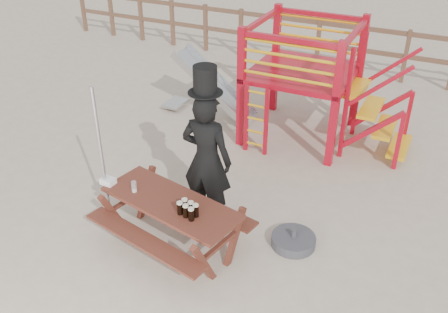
# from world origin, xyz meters

# --- Properties ---
(ground) EXTENTS (60.00, 60.00, 0.00)m
(ground) POSITION_xyz_m (0.00, 0.00, 0.00)
(ground) COLOR #BCA992
(ground) RESTS_ON ground
(back_fence) EXTENTS (15.09, 0.09, 1.20)m
(back_fence) POSITION_xyz_m (0.00, 7.00, 0.74)
(back_fence) COLOR brown
(back_fence) RESTS_ON ground
(playground_fort) EXTENTS (4.71, 1.84, 2.10)m
(playground_fort) POSITION_xyz_m (0.12, 3.58, 1.07)
(playground_fort) COLOR #A90B1B
(playground_fort) RESTS_ON ground
(picnic_table) EXTENTS (2.04, 1.61, 0.71)m
(picnic_table) POSITION_xyz_m (-0.27, -0.05, 0.45)
(picnic_table) COLOR maroon
(picnic_table) RESTS_ON ground
(man_with_hat) EXTENTS (0.71, 0.48, 2.26)m
(man_with_hat) POSITION_xyz_m (-0.12, 0.64, 1.01)
(man_with_hat) COLOR black
(man_with_hat) RESTS_ON ground
(metal_pole) EXTENTS (0.05, 0.05, 2.07)m
(metal_pole) POSITION_xyz_m (-1.23, -0.10, 1.04)
(metal_pole) COLOR #B2B2B7
(metal_pole) RESTS_ON ground
(parasol_base) EXTENTS (0.58, 0.58, 0.25)m
(parasol_base) POSITION_xyz_m (1.14, 0.63, 0.07)
(parasol_base) COLOR #3B3B41
(parasol_base) RESTS_ON ground
(paper_bag) EXTENTS (0.19, 0.15, 0.08)m
(paper_bag) POSITION_xyz_m (-1.20, -0.08, 0.75)
(paper_bag) COLOR white
(paper_bag) RESTS_ON picnic_table
(stout_pints) EXTENTS (0.26, 0.20, 0.17)m
(stout_pints) POSITION_xyz_m (0.07, -0.21, 0.79)
(stout_pints) COLOR black
(stout_pints) RESTS_ON picnic_table
(empty_glasses) EXTENTS (0.07, 0.07, 0.15)m
(empty_glasses) POSITION_xyz_m (-0.79, -0.08, 0.78)
(empty_glasses) COLOR silver
(empty_glasses) RESTS_ON picnic_table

